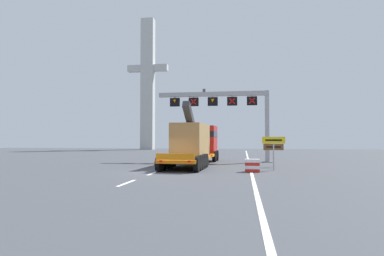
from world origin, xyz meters
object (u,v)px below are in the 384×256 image
(bridge_pylon_distant, at_px, (148,82))
(heavy_haul_truck_orange, at_px, (196,142))
(crash_barrier_striped, at_px, (252,166))
(tourist_info_sign_brown, at_px, (273,149))
(exit_sign_yellow, at_px, (274,144))
(overhead_lane_gantry, at_px, (226,105))

(bridge_pylon_distant, bearing_deg, heavy_haul_truck_orange, -67.50)
(heavy_haul_truck_orange, xyz_separation_m, crash_barrier_striped, (4.87, -6.68, -1.54))
(tourist_info_sign_brown, relative_size, bridge_pylon_distant, 0.07)
(exit_sign_yellow, xyz_separation_m, crash_barrier_striped, (-1.59, -1.60, -1.44))
(crash_barrier_striped, relative_size, bridge_pylon_distant, 0.03)
(heavy_haul_truck_orange, bearing_deg, crash_barrier_striped, -53.91)
(tourist_info_sign_brown, bearing_deg, overhead_lane_gantry, 125.59)
(overhead_lane_gantry, xyz_separation_m, tourist_info_sign_brown, (4.10, -5.73, -4.31))
(exit_sign_yellow, xyz_separation_m, tourist_info_sign_brown, (0.23, 2.77, -0.43))
(heavy_haul_truck_orange, xyz_separation_m, bridge_pylon_distant, (-16.59, 40.06, 12.92))
(overhead_lane_gantry, distance_m, bridge_pylon_distant, 42.37)
(crash_barrier_striped, distance_m, bridge_pylon_distant, 53.43)
(heavy_haul_truck_orange, height_order, exit_sign_yellow, heavy_haul_truck_orange)
(heavy_haul_truck_orange, bearing_deg, tourist_info_sign_brown, -19.06)
(crash_barrier_striped, bearing_deg, heavy_haul_truck_orange, 126.09)
(overhead_lane_gantry, bearing_deg, bridge_pylon_distant, 117.64)
(overhead_lane_gantry, relative_size, heavy_haul_truck_orange, 0.81)
(exit_sign_yellow, relative_size, crash_barrier_striped, 2.42)
(tourist_info_sign_brown, relative_size, crash_barrier_striped, 1.88)
(heavy_haul_truck_orange, height_order, tourist_info_sign_brown, heavy_haul_truck_orange)
(overhead_lane_gantry, distance_m, crash_barrier_striped, 11.63)
(overhead_lane_gantry, height_order, heavy_haul_truck_orange, overhead_lane_gantry)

